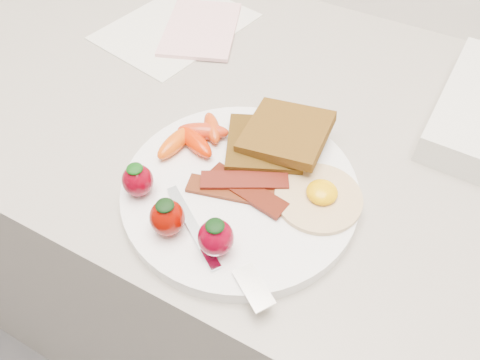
% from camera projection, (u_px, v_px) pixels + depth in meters
% --- Properties ---
extents(counter, '(2.00, 0.60, 0.90)m').
position_uv_depth(counter, '(283.00, 284.00, 0.97)').
color(counter, gray).
rests_on(counter, ground).
extents(plate, '(0.27, 0.27, 0.02)m').
position_uv_depth(plate, '(240.00, 191.00, 0.54)').
color(plate, white).
rests_on(plate, counter).
extents(toast_lower, '(0.12, 0.12, 0.01)m').
position_uv_depth(toast_lower, '(265.00, 145.00, 0.56)').
color(toast_lower, '#372004').
rests_on(toast_lower, plate).
extents(toast_upper, '(0.10, 0.10, 0.02)m').
position_uv_depth(toast_upper, '(286.00, 133.00, 0.56)').
color(toast_upper, '#3C2004').
rests_on(toast_upper, toast_lower).
extents(fried_egg, '(0.12, 0.12, 0.02)m').
position_uv_depth(fried_egg, '(319.00, 196.00, 0.51)').
color(fried_egg, beige).
rests_on(fried_egg, plate).
extents(bacon_strips, '(0.12, 0.08, 0.01)m').
position_uv_depth(bacon_strips, '(241.00, 187.00, 0.52)').
color(bacon_strips, '#4B1402').
rests_on(bacon_strips, plate).
extents(baby_carrots, '(0.07, 0.10, 0.02)m').
position_uv_depth(baby_carrots, '(196.00, 136.00, 0.57)').
color(baby_carrots, red).
rests_on(baby_carrots, plate).
extents(strawberries, '(0.15, 0.06, 0.04)m').
position_uv_depth(strawberries, '(174.00, 212.00, 0.48)').
color(strawberries, '#68000F').
rests_on(strawberries, plate).
extents(fork, '(0.17, 0.09, 0.00)m').
position_uv_depth(fork, '(219.00, 252.00, 0.47)').
color(fork, silver).
rests_on(fork, plate).
extents(paper_sheet, '(0.22, 0.27, 0.00)m').
position_uv_depth(paper_sheet, '(176.00, 26.00, 0.77)').
color(paper_sheet, white).
rests_on(paper_sheet, counter).
extents(notepad, '(0.16, 0.19, 0.01)m').
position_uv_depth(notepad, '(201.00, 29.00, 0.76)').
color(notepad, '#F9BBC0').
rests_on(notepad, paper_sheet).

